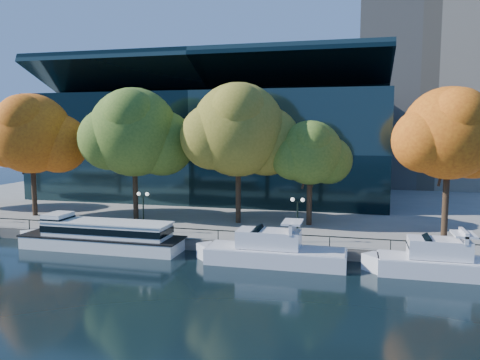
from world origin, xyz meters
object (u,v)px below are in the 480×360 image
(lamp_1, at_px, (143,203))
(cruiser_far, at_px, (439,261))
(tree_2, at_px, (135,134))
(lamp_2, at_px, (298,209))
(tree_5, at_px, (451,135))
(tree_3, at_px, (240,132))
(cruiser_near, at_px, (269,250))
(tree_1, at_px, (32,135))
(tree_4, at_px, (311,154))
(tour_boat, at_px, (98,235))

(lamp_1, bearing_deg, cruiser_far, -8.42)
(tree_2, distance_m, lamp_2, 20.79)
(tree_5, bearing_deg, lamp_1, -170.87)
(tree_2, height_order, tree_3, tree_3)
(cruiser_near, distance_m, lamp_1, 14.11)
(tree_1, relative_size, tree_4, 1.29)
(tree_1, height_order, tree_2, tree_2)
(tour_boat, distance_m, lamp_1, 5.14)
(tree_3, height_order, tree_4, tree_3)
(cruiser_far, relative_size, tree_3, 0.74)
(cruiser_far, height_order, tree_5, tree_5)
(tree_1, xyz_separation_m, tree_5, (44.54, -0.81, 0.19))
(tree_3, bearing_deg, lamp_2, -44.79)
(tree_2, relative_size, tree_3, 0.97)
(cruiser_far, relative_size, tree_4, 1.01)
(tree_4, height_order, lamp_2, tree_4)
(tree_4, height_order, lamp_1, tree_4)
(tour_boat, xyz_separation_m, tree_1, (-13.18, 8.48, 9.00))
(tour_boat, height_order, tree_1, tree_1)
(tour_boat, bearing_deg, lamp_1, 45.15)
(tree_5, bearing_deg, cruiser_far, -102.94)
(tour_boat, height_order, tree_4, tree_4)
(tree_5, bearing_deg, tree_2, 177.14)
(tree_4, bearing_deg, cruiser_far, -47.06)
(tour_boat, xyz_separation_m, tree_2, (-0.61, 9.27, 9.17))
(tour_boat, relative_size, tree_5, 1.21)
(cruiser_near, relative_size, tree_3, 0.85)
(tree_3, height_order, lamp_1, tree_3)
(cruiser_near, xyz_separation_m, lamp_1, (-13.24, 3.98, 2.83))
(tour_boat, relative_size, cruiser_far, 1.52)
(cruiser_near, relative_size, tree_2, 0.87)
(tree_5, xyz_separation_m, lamp_1, (-28.24, -4.54, -6.58))
(cruiser_far, height_order, lamp_2, lamp_2)
(tour_boat, bearing_deg, tree_3, 42.62)
(tree_4, bearing_deg, tree_1, -175.60)
(tree_2, distance_m, tree_4, 19.34)
(cruiser_near, relative_size, cruiser_far, 1.15)
(cruiser_near, bearing_deg, tree_4, 79.45)
(cruiser_near, distance_m, tree_5, 19.65)
(tree_3, xyz_separation_m, tree_5, (20.30, -2.50, -0.26))
(tree_1, xyz_separation_m, lamp_2, (31.32, -5.34, -6.38))
(tree_2, bearing_deg, cruiser_far, -18.47)
(tour_boat, height_order, lamp_1, lamp_1)
(tree_1, xyz_separation_m, tree_4, (31.73, 2.44, -1.86))
(tour_boat, xyz_separation_m, tree_4, (18.55, 10.93, 7.14))
(cruiser_far, distance_m, tree_1, 44.55)
(lamp_1, relative_size, lamp_2, 1.00)
(tree_2, distance_m, lamp_1, 9.72)
(lamp_2, bearing_deg, tree_3, 135.21)
(tree_1, height_order, tree_3, tree_3)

